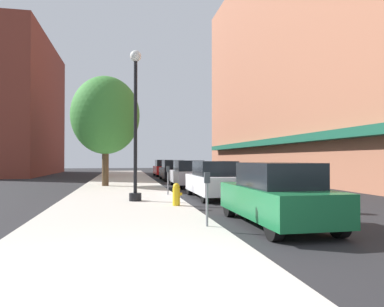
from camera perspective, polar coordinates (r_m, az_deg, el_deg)
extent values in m
plane|color=#232326|center=(23.01, -1.21, -5.26)|extent=(90.00, 90.00, 0.00)
cube|color=#B7B2A8|center=(23.66, -11.25, -4.98)|extent=(4.80, 50.00, 0.12)
cube|color=#9E6047|center=(31.75, 18.15, 15.21)|extent=(6.00, 40.00, 21.06)
cube|color=#144C38|center=(29.05, 12.44, 1.79)|extent=(0.90, 34.00, 0.50)
cube|color=brown|center=(43.42, -25.94, 6.71)|extent=(6.00, 18.00, 14.85)
cylinder|color=black|center=(13.87, -9.26, -7.03)|extent=(0.48, 0.48, 0.30)
cylinder|color=black|center=(13.85, -9.24, 4.35)|extent=(0.14, 0.14, 5.20)
sphere|color=silver|center=(14.37, -9.21, 15.46)|extent=(0.44, 0.44, 0.44)
cylinder|color=gold|center=(12.32, -2.58, -7.07)|extent=(0.26, 0.26, 0.62)
sphere|color=gold|center=(12.29, -2.58, -5.41)|extent=(0.24, 0.24, 0.24)
cylinder|color=gold|center=(12.34, -1.93, -6.65)|extent=(0.12, 0.10, 0.10)
cylinder|color=slate|center=(8.57, 2.47, -8.36)|extent=(0.06, 0.06, 1.05)
cube|color=#33383D|center=(8.51, 2.46, -3.98)|extent=(0.14, 0.09, 0.26)
cylinder|color=slate|center=(16.06, -3.96, -4.86)|extent=(0.06, 0.06, 1.05)
cube|color=#33383D|center=(16.03, -3.96, -2.52)|extent=(0.14, 0.09, 0.26)
cylinder|color=#4C3823|center=(21.84, -13.99, -1.54)|extent=(0.40, 0.40, 2.75)
ellipsoid|color=#387F33|center=(22.00, -13.96, 6.10)|extent=(4.12, 4.12, 4.74)
cylinder|color=#422D1E|center=(34.10, -13.87, -0.74)|extent=(0.40, 0.40, 3.41)
ellipsoid|color=#235B23|center=(34.30, -13.84, 5.38)|extent=(5.19, 5.19, 5.97)
cylinder|color=black|center=(10.78, 6.14, -8.55)|extent=(0.22, 0.64, 0.64)
cylinder|color=black|center=(11.34, 13.77, -8.15)|extent=(0.22, 0.64, 0.64)
cylinder|color=black|center=(7.82, 13.24, -11.48)|extent=(0.22, 0.64, 0.64)
cylinder|color=black|center=(8.57, 22.95, -10.49)|extent=(0.22, 0.64, 0.64)
cube|color=#196638|center=(9.53, 13.55, -7.61)|extent=(1.80, 4.30, 0.76)
cube|color=black|center=(9.34, 13.92, -3.44)|extent=(1.56, 2.20, 0.64)
cylinder|color=black|center=(17.05, -0.37, -5.72)|extent=(0.22, 0.64, 0.64)
cylinder|color=black|center=(17.41, 4.71, -5.62)|extent=(0.22, 0.64, 0.64)
cylinder|color=black|center=(13.93, 2.10, -6.81)|extent=(0.22, 0.64, 0.64)
cylinder|color=black|center=(14.37, 8.21, -6.62)|extent=(0.22, 0.64, 0.64)
cube|color=silver|center=(15.64, 3.55, -4.98)|extent=(1.80, 4.30, 0.76)
cube|color=black|center=(15.46, 3.68, -2.43)|extent=(1.56, 2.20, 0.64)
cylinder|color=black|center=(23.34, -3.30, -4.41)|extent=(0.22, 0.64, 0.64)
cylinder|color=black|center=(23.60, 0.47, -4.37)|extent=(0.22, 0.64, 0.64)
cylinder|color=black|center=(20.18, -2.06, -4.97)|extent=(0.22, 0.64, 0.64)
cylinder|color=black|center=(20.48, 2.27, -4.91)|extent=(0.22, 0.64, 0.64)
cube|color=#B2B2BA|center=(21.86, -0.70, -3.81)|extent=(1.80, 4.30, 0.76)
cube|color=black|center=(21.69, -0.63, -1.98)|extent=(1.56, 2.20, 0.64)
cylinder|color=black|center=(30.28, -5.10, -3.59)|extent=(0.22, 0.64, 0.64)
cylinder|color=black|center=(30.49, -2.18, -3.58)|extent=(0.22, 0.64, 0.64)
cylinder|color=black|center=(27.11, -4.39, -3.92)|extent=(0.22, 0.64, 0.64)
cylinder|color=black|center=(27.33, -1.14, -3.89)|extent=(0.22, 0.64, 0.64)
cube|color=black|center=(28.78, -3.22, -3.10)|extent=(1.80, 4.30, 0.76)
cube|color=black|center=(28.61, -3.18, -1.71)|extent=(1.56, 2.20, 0.64)
cylinder|color=black|center=(36.78, -6.17, -3.11)|extent=(0.22, 0.64, 0.64)
cylinder|color=black|center=(36.94, -3.75, -3.10)|extent=(0.22, 0.64, 0.64)
cylinder|color=black|center=(33.59, -5.70, -3.32)|extent=(0.22, 0.64, 0.64)
cylinder|color=black|center=(33.78, -3.06, -3.31)|extent=(0.22, 0.64, 0.64)
cube|color=red|center=(35.25, -4.68, -2.69)|extent=(1.80, 4.30, 0.76)
cube|color=black|center=(35.09, -4.65, -1.56)|extent=(1.56, 2.20, 0.64)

